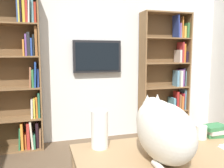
{
  "coord_description": "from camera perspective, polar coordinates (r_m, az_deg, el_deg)",
  "views": [
    {
      "loc": [
        0.78,
        1.46,
        1.37
      ],
      "look_at": [
        0.0,
        -1.16,
        1.01
      ],
      "focal_mm": 38.13,
      "sensor_mm": 36.0,
      "label": 1
    }
  ],
  "objects": [
    {
      "name": "paper_towel_roll",
      "position": [
        1.57,
        -2.98,
        -10.77
      ],
      "size": [
        0.11,
        0.11,
        0.25
      ],
      "primitive_type": "cylinder",
      "color": "white",
      "rests_on": "desk"
    },
    {
      "name": "wall_back",
      "position": [
        3.77,
        -4.72,
        7.12
      ],
      "size": [
        4.52,
        0.06,
        2.7
      ],
      "primitive_type": "cube",
      "color": "silver",
      "rests_on": "ground"
    },
    {
      "name": "wall_mounted_tv",
      "position": [
        3.7,
        -3.56,
        6.59
      ],
      "size": [
        0.75,
        0.07,
        0.49
      ],
      "color": "black"
    },
    {
      "name": "bookshelf_right",
      "position": [
        3.54,
        -21.38,
        2.21
      ],
      "size": [
        0.77,
        0.28,
        2.21
      ],
      "color": "brown",
      "rests_on": "ground"
    },
    {
      "name": "bookshelf_left",
      "position": [
        4.09,
        13.49,
        1.77
      ],
      "size": [
        0.82,
        0.28,
        2.01
      ],
      "color": "brown",
      "rests_on": "ground"
    },
    {
      "name": "desk_book_stack",
      "position": [
        1.95,
        23.49,
        -10.18
      ],
      "size": [
        0.2,
        0.14,
        0.08
      ],
      "color": "#387A47",
      "rests_on": "desk"
    },
    {
      "name": "cat",
      "position": [
        1.42,
        11.93,
        -10.35
      ],
      "size": [
        0.28,
        0.6,
        0.36
      ],
      "color": "silver",
      "rests_on": "desk"
    },
    {
      "name": "coffee_mug",
      "position": [
        1.86,
        20.6,
        -10.78
      ],
      "size": [
        0.08,
        0.08,
        0.1
      ],
      "primitive_type": "cylinder",
      "color": "white",
      "rests_on": "desk"
    }
  ]
}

